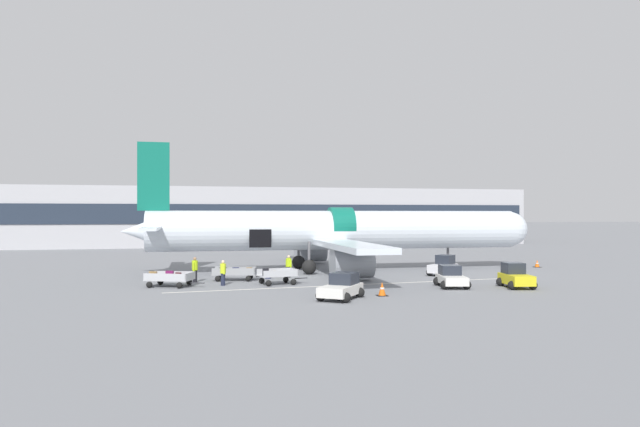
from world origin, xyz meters
name	(u,v)px	position (x,y,z in m)	size (l,w,h in m)	color
ground_plane	(315,276)	(0.00, 0.00, 0.00)	(500.00, 500.00, 0.00)	slate
apron_marking_line	(355,285)	(1.54, -5.66, 0.00)	(24.49, 2.82, 0.01)	silver
terminal_strip	(254,217)	(0.00, 44.46, 4.25)	(83.49, 12.01, 8.51)	#B2B2B7
airplane	(335,232)	(2.46, 3.64, 3.18)	(34.15, 27.62, 10.18)	silver
baggage_tug_lead	(342,287)	(-0.90, -11.46, 0.62)	(3.11, 3.50, 1.41)	silver
baggage_tug_mid	(451,278)	(7.19, -8.13, 0.60)	(2.30, 3.23, 1.37)	silver
baggage_tug_rear	(515,277)	(11.08, -9.21, 0.66)	(2.11, 2.96, 1.56)	yellow
baggage_tug_spare	(443,267)	(9.73, -1.47, 0.65)	(2.92, 2.78, 1.53)	silver
baggage_cart_loading	(236,274)	(-5.97, -1.41, 0.46)	(3.98, 2.17, 0.92)	#999BA0
baggage_cart_queued	(277,277)	(-3.43, -4.36, 0.52)	(3.43, 2.20, 1.11)	#B7BABF
baggage_cart_empty	(170,279)	(-10.32, -3.97, 0.47)	(3.81, 2.67, 1.01)	#B7BABF
ground_crew_loader_a	(289,266)	(-2.02, -0.38, 0.86)	(0.52, 0.52, 1.63)	black
ground_crew_loader_b	(195,269)	(-8.77, -2.01, 0.91)	(0.49, 0.60, 1.73)	black
ground_crew_driver	(223,272)	(-6.98, -4.17, 0.87)	(0.46, 0.58, 1.65)	#1E2338
suitcase_on_tarmac_upright	(268,274)	(-3.61, -0.77, 0.33)	(0.45, 0.39, 0.77)	#1E2347
safety_cone_nose	(537,264)	(20.55, 2.82, 0.30)	(0.58, 0.58, 0.64)	black
safety_cone_engine_left	(382,289)	(1.65, -10.84, 0.37)	(0.60, 0.60, 0.79)	black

